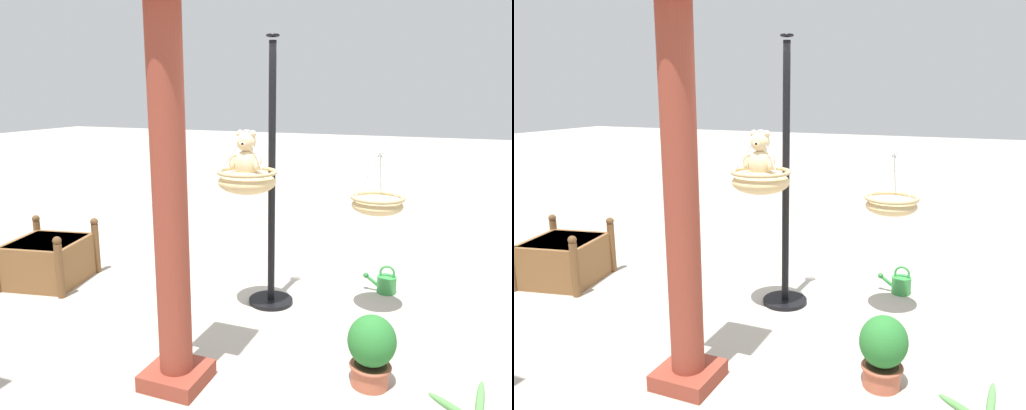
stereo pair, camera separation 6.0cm
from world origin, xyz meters
TOP-DOWN VIEW (x-y plane):
  - ground_plane at (0.00, 0.00)m, footprint 40.00×40.00m
  - display_pole_central at (-0.10, 0.00)m, footprint 0.44×0.44m
  - hanging_basket_with_teddy at (0.05, 0.25)m, footprint 0.56×0.56m
  - teddy_bear at (0.05, 0.28)m, footprint 0.31×0.28m
  - hanging_basket_left_high at (-1.09, -0.11)m, footprint 0.49×0.49m
  - greenhouse_pillar_right at (0.05, 1.58)m, footprint 0.45×0.45m
  - wooden_planter_box at (2.39, 0.39)m, footprint 0.97×0.97m
  - potted_plant_fern_front at (-1.26, 1.08)m, footprint 0.35×0.35m
  - watering_can at (-1.14, -0.70)m, footprint 0.35×0.20m

SIDE VIEW (x-z plane):
  - ground_plane at x=0.00m, z-range 0.00..0.00m
  - watering_can at x=-1.14m, z-range -0.05..0.25m
  - wooden_planter_box at x=2.39m, z-range -0.06..0.59m
  - potted_plant_fern_front at x=-1.26m, z-range 0.01..0.55m
  - display_pole_central at x=-0.10m, z-range -0.47..2.11m
  - hanging_basket_left_high at x=-1.09m, z-range 0.80..1.37m
  - hanging_basket_with_teddy at x=0.05m, z-range 0.99..1.58m
  - greenhouse_pillar_right at x=0.05m, z-range -0.05..2.71m
  - teddy_bear at x=0.05m, z-range 1.26..1.71m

